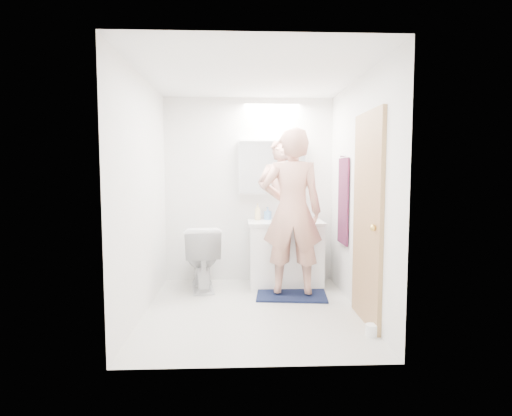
{
  "coord_description": "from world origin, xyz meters",
  "views": [
    {
      "loc": [
        -0.14,
        -4.17,
        1.43
      ],
      "look_at": [
        0.05,
        0.25,
        1.05
      ],
      "focal_mm": 28.87,
      "sensor_mm": 36.0,
      "label": 1
    }
  ],
  "objects": [
    {
      "name": "toothbrush_cup",
      "position": [
        0.73,
        1.12,
        0.87
      ],
      "size": [
        0.11,
        0.11,
        0.09
      ],
      "primitive_type": "imported",
      "rotation": [
        0.0,
        0.0,
        -0.05
      ],
      "color": "#3E5FBC",
      "rests_on": "countertop"
    },
    {
      "name": "countertop",
      "position": [
        0.45,
        0.96,
        0.8
      ],
      "size": [
        0.95,
        0.58,
        0.04
      ],
      "primitive_type": "cube",
      "color": "white",
      "rests_on": "vanity_cabinet"
    },
    {
      "name": "mirror_panel",
      "position": [
        0.3,
        1.1,
        1.5
      ],
      "size": [
        0.84,
        0.01,
        0.66
      ],
      "primitive_type": "cube",
      "color": "silver",
      "rests_on": "medicine_cabinet"
    },
    {
      "name": "toilet_paper_roll",
      "position": [
        1.03,
        -0.71,
        0.05
      ],
      "size": [
        0.11,
        0.11,
        0.1
      ],
      "primitive_type": "cylinder",
      "color": "white",
      "rests_on": "floor"
    },
    {
      "name": "soap_bottle_a",
      "position": [
        0.11,
        1.11,
        0.93
      ],
      "size": [
        0.08,
        0.08,
        0.21
      ],
      "primitive_type": "imported",
      "rotation": [
        0.0,
        0.0,
        -0.01
      ],
      "color": "beige",
      "rests_on": "countertop"
    },
    {
      "name": "soap_bottle_b",
      "position": [
        0.24,
        1.15,
        0.9
      ],
      "size": [
        0.1,
        0.1,
        0.16
      ],
      "primitive_type": "imported",
      "rotation": [
        0.0,
        0.0,
        -0.57
      ],
      "color": "#6397D4",
      "rests_on": "countertop"
    },
    {
      "name": "door_knob",
      "position": [
        1.04,
        -0.65,
        0.95
      ],
      "size": [
        0.06,
        0.06,
        0.06
      ],
      "primitive_type": "sphere",
      "color": "gold",
      "rests_on": "door"
    },
    {
      "name": "wall_back",
      "position": [
        0.0,
        1.25,
        1.2
      ],
      "size": [
        2.5,
        0.0,
        2.5
      ],
      "primitive_type": "plane",
      "rotation": [
        1.57,
        0.0,
        0.0
      ],
      "color": "white",
      "rests_on": "floor"
    },
    {
      "name": "door",
      "position": [
        1.08,
        -0.35,
        1.0
      ],
      "size": [
        0.04,
        0.8,
        2.0
      ],
      "primitive_type": "cube",
      "color": "tan",
      "rests_on": "wall_right"
    },
    {
      "name": "toilet",
      "position": [
        -0.59,
        0.85,
        0.39
      ],
      "size": [
        0.54,
        0.83,
        0.79
      ],
      "primitive_type": "imported",
      "rotation": [
        0.0,
        0.0,
        3.28
      ],
      "color": "white",
      "rests_on": "floor"
    },
    {
      "name": "floor",
      "position": [
        0.0,
        0.0,
        0.0
      ],
      "size": [
        2.5,
        2.5,
        0.0
      ],
      "primitive_type": "plane",
      "color": "silver",
      "rests_on": "ground"
    },
    {
      "name": "faucet",
      "position": [
        0.45,
        1.19,
        0.9
      ],
      "size": [
        0.02,
        0.02,
        0.16
      ],
      "primitive_type": "cylinder",
      "color": "silver",
      "rests_on": "countertop"
    },
    {
      "name": "ceiling",
      "position": [
        0.0,
        0.0,
        2.4
      ],
      "size": [
        2.5,
        2.5,
        0.0
      ],
      "primitive_type": "plane",
      "rotation": [
        3.14,
        0.0,
        0.0
      ],
      "color": "white",
      "rests_on": "floor"
    },
    {
      "name": "bath_rug",
      "position": [
        0.47,
        0.49,
        0.01
      ],
      "size": [
        0.85,
        0.63,
        0.02
      ],
      "primitive_type": "cube",
      "rotation": [
        0.0,
        0.0,
        -0.1
      ],
      "color": "#121F39",
      "rests_on": "floor"
    },
    {
      "name": "wall_front",
      "position": [
        0.0,
        -1.25,
        1.2
      ],
      "size": [
        2.5,
        0.0,
        2.5
      ],
      "primitive_type": "plane",
      "rotation": [
        -1.57,
        0.0,
        0.0
      ],
      "color": "white",
      "rests_on": "floor"
    },
    {
      "name": "towel_hook",
      "position": [
        1.07,
        0.55,
        1.62
      ],
      "size": [
        0.07,
        0.02,
        0.02
      ],
      "primitive_type": "cylinder",
      "rotation": [
        0.0,
        1.57,
        0.0
      ],
      "color": "silver",
      "rests_on": "wall_right"
    },
    {
      "name": "sink_basin",
      "position": [
        0.45,
        0.99,
        0.84
      ],
      "size": [
        0.36,
        0.36,
        0.03
      ],
      "primitive_type": "cylinder",
      "color": "silver",
      "rests_on": "countertop"
    },
    {
      "name": "towel",
      "position": [
        1.08,
        0.55,
        1.1
      ],
      "size": [
        0.02,
        0.42,
        1.0
      ],
      "primitive_type": "cube",
      "color": "#0F1B31",
      "rests_on": "wall_right"
    },
    {
      "name": "vanity_cabinet",
      "position": [
        0.45,
        0.96,
        0.39
      ],
      "size": [
        0.9,
        0.55,
        0.78
      ],
      "primitive_type": "cube",
      "color": "white",
      "rests_on": "floor"
    },
    {
      "name": "person",
      "position": [
        0.47,
        0.49,
        0.99
      ],
      "size": [
        0.73,
        0.52,
        1.88
      ],
      "primitive_type": "imported",
      "rotation": [
        0.0,
        0.0,
        3.04
      ],
      "color": "tan",
      "rests_on": "bath_rug"
    },
    {
      "name": "wall_right",
      "position": [
        1.1,
        0.0,
        1.2
      ],
      "size": [
        0.0,
        2.5,
        2.5
      ],
      "primitive_type": "plane",
      "rotation": [
        1.57,
        0.0,
        -1.57
      ],
      "color": "white",
      "rests_on": "floor"
    },
    {
      "name": "wall_left",
      "position": [
        -1.1,
        0.0,
        1.2
      ],
      "size": [
        0.0,
        2.5,
        2.5
      ],
      "primitive_type": "plane",
      "rotation": [
        1.57,
        0.0,
        1.57
      ],
      "color": "white",
      "rests_on": "floor"
    },
    {
      "name": "medicine_cabinet",
      "position": [
        0.3,
        1.18,
        1.5
      ],
      "size": [
        0.88,
        0.14,
        0.7
      ],
      "primitive_type": "cube",
      "color": "white",
      "rests_on": "wall_back"
    }
  ]
}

